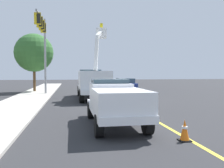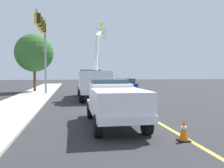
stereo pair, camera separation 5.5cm
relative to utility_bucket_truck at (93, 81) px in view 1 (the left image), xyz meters
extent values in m
plane|color=#2D2D30|center=(-1.76, -2.20, -1.61)|extent=(120.00, 120.00, 0.00)
cube|color=#B2ADA3|center=(-1.85, 5.70, -1.55)|extent=(60.04, 4.28, 0.12)
cube|color=yellow|center=(-1.76, -2.20, -1.60)|extent=(50.00, 0.72, 0.01)
cube|color=silver|center=(-0.18, 0.02, -0.71)|extent=(8.23, 2.59, 0.36)
cube|color=silver|center=(2.44, 0.05, 0.06)|extent=(2.65, 2.38, 1.60)
cube|color=#384C56|center=(2.64, 0.05, 0.76)|extent=(1.83, 2.12, 0.64)
cube|color=silver|center=(-1.16, 0.00, 0.01)|extent=(5.28, 2.56, 1.80)
cube|color=white|center=(-2.20, -0.13, 2.39)|extent=(1.21, 0.58, 2.94)
cube|color=white|center=(-0.65, -0.56, 4.21)|extent=(2.38, 0.90, 1.06)
cube|color=white|center=(0.46, -0.86, 4.45)|extent=(0.90, 0.90, 0.90)
cube|color=yellow|center=(0.46, -0.86, 5.05)|extent=(0.36, 0.24, 0.60)
cylinder|color=black|center=(2.68, 1.17, -1.09)|extent=(1.04, 0.35, 1.04)
cylinder|color=black|center=(2.70, -1.08, -1.09)|extent=(1.04, 0.35, 1.04)
cylinder|color=black|center=(-1.67, 1.12, -1.09)|extent=(1.04, 0.35, 1.04)
cylinder|color=black|center=(-1.64, -1.13, -1.09)|extent=(1.04, 0.35, 1.04)
cylinder|color=black|center=(-2.98, 1.11, -1.09)|extent=(1.04, 0.35, 1.04)
cylinder|color=black|center=(-2.96, -1.14, -1.09)|extent=(1.04, 0.35, 1.04)
cube|color=white|center=(-11.23, -0.11, -0.86)|extent=(5.62, 2.16, 0.30)
cube|color=white|center=(-10.00, -0.10, -0.31)|extent=(2.04, 1.95, 1.10)
cube|color=#384C56|center=(-9.80, -0.09, 0.17)|extent=(1.36, 1.78, 0.56)
cube|color=white|center=(-12.24, -0.12, -0.46)|extent=(3.38, 2.14, 1.10)
cylinder|color=black|center=(-9.39, 0.86, -1.19)|extent=(0.84, 0.31, 0.84)
cylinder|color=black|center=(-9.37, -1.03, -1.19)|extent=(0.84, 0.31, 0.84)
cylinder|color=black|center=(-13.09, 0.81, -1.19)|extent=(0.84, 0.31, 0.84)
cylinder|color=black|center=(-13.07, -1.07, -1.19)|extent=(0.84, 0.31, 0.84)
cube|color=navy|center=(6.76, -4.56, -0.82)|extent=(4.82, 1.95, 0.70)
cube|color=#384C56|center=(6.91, -4.56, -0.22)|extent=(3.47, 1.71, 0.60)
cylinder|color=black|center=(5.14, -5.43, -1.27)|extent=(0.68, 0.25, 0.68)
cylinder|color=black|center=(5.12, -3.72, -1.27)|extent=(0.68, 0.25, 0.68)
cylinder|color=black|center=(8.41, -5.39, -1.27)|extent=(0.68, 0.25, 0.68)
cylinder|color=black|center=(8.39, -3.68, -1.27)|extent=(0.68, 0.25, 0.68)
cube|color=black|center=(-14.08, -2.10, -1.59)|extent=(0.40, 0.40, 0.04)
cone|color=orange|center=(-14.08, -2.10, -1.20)|extent=(0.32, 0.32, 0.73)
cylinder|color=white|center=(-14.08, -2.10, -1.13)|extent=(0.20, 0.20, 0.08)
cube|color=black|center=(-7.88, -2.04, -1.59)|extent=(0.40, 0.40, 0.04)
cone|color=orange|center=(-7.88, -2.04, -1.19)|extent=(0.32, 0.32, 0.76)
cylinder|color=white|center=(-7.88, -2.04, -1.11)|extent=(0.20, 0.20, 0.08)
cube|color=black|center=(-2.12, -2.11, -1.59)|extent=(0.40, 0.40, 0.04)
cone|color=orange|center=(-2.12, -2.11, -1.15)|extent=(0.32, 0.32, 0.84)
cylinder|color=white|center=(-2.12, -2.11, -1.06)|extent=(0.20, 0.20, 0.08)
cube|color=black|center=(4.06, -1.71, -1.59)|extent=(0.40, 0.40, 0.04)
cone|color=orange|center=(4.06, -1.71, -1.24)|extent=(0.32, 0.32, 0.65)
cylinder|color=white|center=(4.06, -1.71, -1.18)|extent=(0.20, 0.20, 0.08)
cylinder|color=gray|center=(4.94, 4.77, 2.49)|extent=(0.22, 0.22, 8.19)
cube|color=gray|center=(1.76, 4.74, 5.92)|extent=(6.36, 0.23, 0.16)
cube|color=gold|center=(3.53, 4.76, 5.37)|extent=(0.13, 0.56, 1.00)
cube|color=black|center=(3.53, 4.66, 5.37)|extent=(0.20, 0.32, 0.84)
cube|color=gold|center=(2.12, 4.74, 5.37)|extent=(0.13, 0.56, 1.00)
cube|color=black|center=(2.12, 4.64, 5.37)|extent=(0.20, 0.32, 0.84)
cube|color=gold|center=(0.70, 4.73, 5.37)|extent=(0.13, 0.56, 1.00)
cube|color=black|center=(0.71, 4.63, 5.37)|extent=(0.20, 0.32, 0.84)
cube|color=gold|center=(-0.71, 4.71, 5.37)|extent=(0.13, 0.56, 1.00)
cube|color=black|center=(-0.71, 4.61, 5.37)|extent=(0.20, 0.32, 0.84)
cylinder|color=brown|center=(8.41, 6.49, -0.02)|extent=(0.32, 0.32, 3.17)
sphere|color=#33662D|center=(8.41, 6.49, 3.19)|extent=(4.64, 4.64, 4.64)
camera|label=1|loc=(-21.74, 1.71, 0.79)|focal=37.97mm
camera|label=2|loc=(-21.75, 1.66, 0.79)|focal=37.97mm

